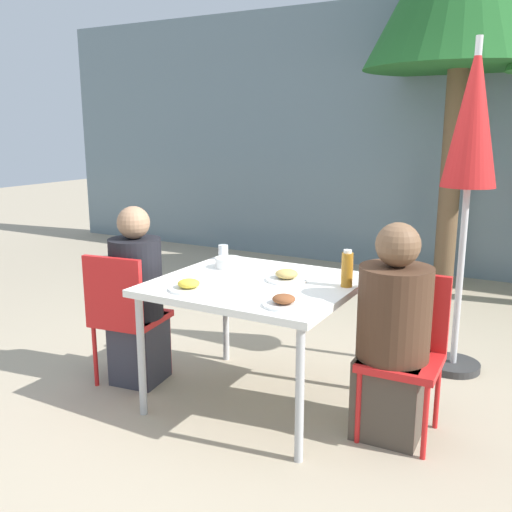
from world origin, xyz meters
name	(u,v)px	position (x,y,z in m)	size (l,w,h in m)	color
ground_plane	(256,401)	(0.00, 0.00, 0.00)	(24.00, 24.00, 0.00)	tan
building_facade	(420,138)	(0.00, 3.75, 1.50)	(10.00, 0.20, 3.00)	slate
dining_table	(256,291)	(0.00, 0.00, 0.69)	(1.11, 1.02, 0.75)	white
chair_left	(124,310)	(-0.84, -0.20, 0.50)	(0.45, 0.45, 0.86)	red
person_left	(137,301)	(-0.80, -0.11, 0.54)	(0.33, 0.33, 1.15)	#383842
chair_right	(405,342)	(0.85, 0.11, 0.50)	(0.41, 0.41, 0.86)	red
person_right	(393,339)	(0.80, 0.03, 0.54)	(0.38, 0.38, 1.16)	#473D33
closed_umbrella	(472,132)	(0.95, 1.07, 1.59)	(0.36, 0.36, 2.16)	#333333
plate_0	(287,276)	(0.15, 0.10, 0.78)	(0.24, 0.24, 0.07)	white
plate_1	(189,286)	(-0.23, -0.34, 0.78)	(0.22, 0.22, 0.06)	white
plate_2	(284,302)	(0.35, -0.34, 0.77)	(0.21, 0.21, 0.06)	white
bottle	(347,269)	(0.50, 0.15, 0.85)	(0.07, 0.07, 0.21)	#B7751E
drinking_cup	(223,252)	(-0.47, 0.38, 0.80)	(0.07, 0.07, 0.10)	white
salad_bowl	(229,263)	(-0.31, 0.20, 0.78)	(0.17, 0.17, 0.06)	white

